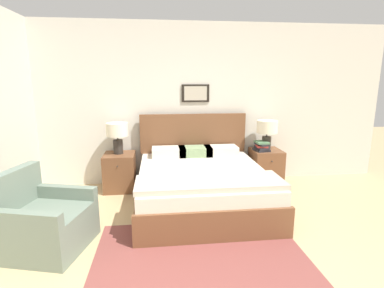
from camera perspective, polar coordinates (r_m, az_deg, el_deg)
wall_back at (r=4.95m, az=-2.24°, el=7.50°), size 6.93×0.09×2.60m
area_rug_main at (r=3.18m, az=1.61°, el=-20.27°), size 2.09×1.42×0.01m
bed at (r=4.16m, az=1.79°, el=-7.62°), size 1.73×2.00×1.16m
armchair at (r=3.52m, az=-26.61°, el=-13.25°), size 0.96×0.94×0.82m
nightstand_near_window at (r=4.85m, az=-13.56°, el=-5.16°), size 0.47×0.52×0.58m
nightstand_by_door at (r=5.12m, az=13.85°, el=-4.22°), size 0.47×0.52×0.58m
table_lamp_near_window at (r=4.73m, az=-14.03°, el=2.13°), size 0.33×0.33×0.48m
table_lamp_by_door at (r=5.01m, az=14.10°, el=2.68°), size 0.33×0.33×0.48m
book_thick_bottom at (r=4.97m, az=13.08°, el=-1.09°), size 0.25×0.27×0.03m
book_hardcover_middle at (r=4.96m, az=13.10°, el=-0.72°), size 0.18×0.26×0.04m
book_novel_upper at (r=4.95m, az=13.12°, el=-0.35°), size 0.20×0.24×0.03m
book_slim_near_top at (r=4.95m, az=13.13°, el=-0.02°), size 0.18×0.27×0.03m
book_paperback_top at (r=4.94m, az=13.15°, el=0.33°), size 0.19×0.24×0.03m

